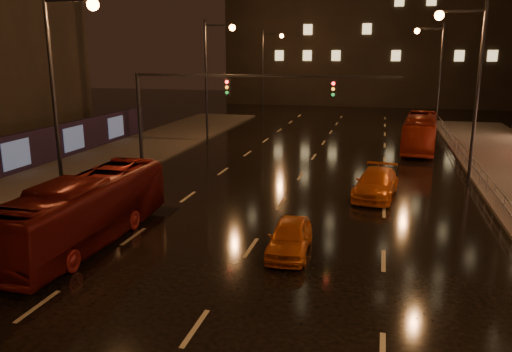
# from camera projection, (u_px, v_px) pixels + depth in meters

# --- Properties ---
(ground) EXTENTS (140.00, 140.00, 0.00)m
(ground) POSITION_uv_depth(u_px,v_px,m) (295.00, 184.00, 28.74)
(ground) COLOR black
(ground) RESTS_ON ground
(sidewalk_left) EXTENTS (7.00, 70.00, 0.15)m
(sidewalk_left) POSITION_uv_depth(u_px,v_px,m) (35.00, 190.00, 27.23)
(sidewalk_left) COLOR #38332D
(sidewalk_left) RESTS_ON ground
(traffic_signal) EXTENTS (15.31, 0.32, 6.20)m
(traffic_signal) POSITION_uv_depth(u_px,v_px,m) (210.00, 99.00, 28.81)
(traffic_signal) COLOR black
(traffic_signal) RESTS_ON ground
(railing_right) EXTENTS (0.05, 56.00, 1.00)m
(railing_right) POSITION_uv_depth(u_px,v_px,m) (495.00, 189.00, 24.22)
(railing_right) COLOR #99999E
(railing_right) RESTS_ON sidewalk_right
(bus_red) EXTENTS (2.28, 9.69, 2.70)m
(bus_red) POSITION_uv_depth(u_px,v_px,m) (85.00, 211.00, 19.49)
(bus_red) COLOR #560E0C
(bus_red) RESTS_ON ground
(bus_curb) EXTENTS (3.18, 9.86, 2.70)m
(bus_curb) POSITION_uv_depth(u_px,v_px,m) (420.00, 132.00, 38.65)
(bus_curb) COLOR maroon
(bus_curb) RESTS_ON ground
(taxi_near) EXTENTS (1.66, 3.76, 1.26)m
(taxi_near) POSITION_uv_depth(u_px,v_px,m) (290.00, 237.00, 18.66)
(taxi_near) COLOR #C65A12
(taxi_near) RESTS_ON ground
(taxi_far) EXTENTS (2.53, 5.05, 1.41)m
(taxi_far) POSITION_uv_depth(u_px,v_px,m) (376.00, 183.00, 26.09)
(taxi_far) COLOR #C65912
(taxi_far) RESTS_ON ground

